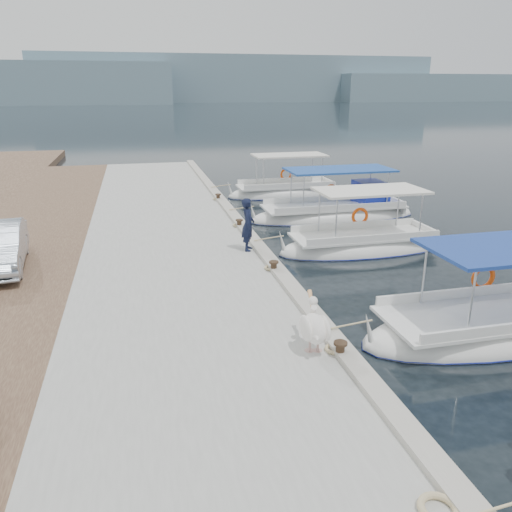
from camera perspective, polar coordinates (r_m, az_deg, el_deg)
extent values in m
plane|color=black|center=(13.59, 5.13, -5.82)|extent=(400.00, 400.00, 0.00)
cube|color=#9C9D97|center=(17.57, -9.41, 0.63)|extent=(6.00, 40.00, 0.50)
cube|color=#A7A194|center=(17.86, -0.54, 2.22)|extent=(0.44, 40.00, 0.12)
cube|color=brown|center=(17.98, -25.48, -0.58)|extent=(4.00, 40.00, 0.50)
cube|color=slate|center=(226.05, -2.35, 19.52)|extent=(160.00, 40.00, 18.00)
cube|color=slate|center=(256.05, 21.82, 17.40)|extent=(120.00, 40.00, 11.00)
ellipsoid|color=white|center=(13.43, 25.91, -7.84)|extent=(7.03, 2.42, 1.30)
ellipsoid|color=#16269B|center=(13.44, 25.89, -7.92)|extent=(7.06, 2.47, 0.22)
cube|color=white|center=(13.23, 26.21, -5.89)|extent=(5.76, 2.08, 0.08)
cylinder|color=silver|center=(11.34, 23.40, -5.06)|extent=(0.05, 0.05, 1.60)
torus|color=#E74C0C|center=(14.07, 24.54, -2.25)|extent=(0.68, 0.12, 0.68)
ellipsoid|color=white|center=(18.59, 12.07, 0.82)|extent=(6.33, 2.16, 1.30)
ellipsoid|color=#16269B|center=(18.59, 12.06, 0.76)|extent=(6.36, 2.20, 0.22)
cube|color=white|center=(18.44, 12.17, 2.30)|extent=(5.19, 1.85, 0.08)
cube|color=white|center=(18.13, 12.98, 7.30)|extent=(3.80, 1.98, 0.08)
cylinder|color=silver|center=(16.95, 9.15, 3.85)|extent=(0.05, 0.05, 1.60)
torus|color=#E74C0C|center=(19.34, 11.79, 4.47)|extent=(0.68, 0.12, 0.68)
ellipsoid|color=white|center=(22.98, 8.80, 4.43)|extent=(7.78, 2.36, 1.30)
ellipsoid|color=#16269B|center=(22.98, 8.79, 4.38)|extent=(7.82, 2.41, 0.22)
cube|color=white|center=(22.86, 8.86, 5.65)|extent=(6.38, 2.03, 0.08)
cube|color=#1F4A9D|center=(22.63, 9.53, 9.71)|extent=(4.67, 2.17, 0.08)
cylinder|color=silver|center=(21.28, 5.46, 7.02)|extent=(0.05, 0.05, 1.60)
torus|color=#E74C0C|center=(23.89, 8.58, 7.33)|extent=(0.68, 0.12, 0.68)
cube|color=#16269B|center=(23.46, 12.92, 7.10)|extent=(1.20, 1.65, 1.00)
ellipsoid|color=white|center=(27.60, 3.41, 7.01)|extent=(6.44, 2.08, 1.30)
ellipsoid|color=#16269B|center=(27.61, 3.41, 6.97)|extent=(6.47, 2.12, 0.22)
cube|color=white|center=(27.50, 3.43, 8.03)|extent=(5.28, 1.79, 0.08)
cube|color=silver|center=(27.30, 3.82, 11.42)|extent=(3.86, 1.91, 0.08)
cylinder|color=silver|center=(26.24, 0.88, 9.32)|extent=(0.05, 0.05, 1.60)
torus|color=#E74C0C|center=(28.44, 3.45, 9.30)|extent=(0.68, 0.12, 0.68)
cylinder|color=black|center=(10.27, 9.59, -10.54)|extent=(0.18, 0.18, 0.30)
cylinder|color=black|center=(10.20, 9.64, -9.81)|extent=(0.28, 0.28, 0.05)
cylinder|color=black|center=(14.58, 2.04, -1.27)|extent=(0.18, 0.18, 0.30)
cylinder|color=black|center=(14.52, 2.05, -0.71)|extent=(0.28, 0.28, 0.05)
cylinder|color=black|center=(19.22, -1.92, 3.69)|extent=(0.18, 0.18, 0.30)
cylinder|color=black|center=(19.18, -1.93, 4.12)|extent=(0.28, 0.28, 0.05)
cylinder|color=black|center=(24.01, -4.35, 6.68)|extent=(0.18, 0.18, 0.30)
cylinder|color=black|center=(23.98, -4.35, 7.03)|extent=(0.28, 0.28, 0.05)
cylinder|color=tan|center=(10.36, 6.18, -10.02)|extent=(0.05, 0.05, 0.32)
cylinder|color=tan|center=(10.38, 7.08, -10.00)|extent=(0.05, 0.05, 0.32)
ellipsoid|color=white|center=(10.20, 6.71, -8.24)|extent=(0.62, 0.85, 0.60)
cylinder|color=white|center=(10.34, 6.56, -6.28)|extent=(0.18, 0.30, 0.32)
sphere|color=white|center=(10.35, 6.53, -5.13)|extent=(0.20, 0.20, 0.20)
cone|color=#EAA566|center=(10.66, 6.31, -4.94)|extent=(0.22, 0.59, 0.23)
imported|color=black|center=(16.34, -0.93, 3.62)|extent=(0.57, 0.72, 1.75)
torus|color=#C6B284|center=(7.47, 20.14, -25.47)|extent=(0.54, 0.54, 0.10)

